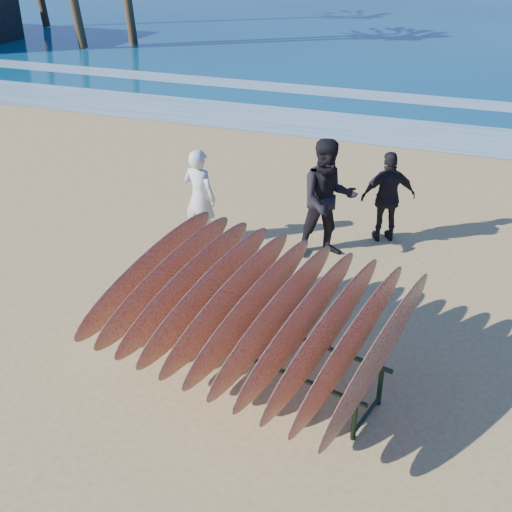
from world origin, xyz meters
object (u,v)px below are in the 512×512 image
object	(u,v)px
person_dark_a	(328,199)
person_dark_b	(388,197)
person_white	(200,197)
surfboard_rack	(252,309)

from	to	relation	value
person_dark_a	person_dark_b	size ratio (longest dim) A/B	1.25
person_white	surfboard_rack	bearing A→B (deg)	135.91
surfboard_rack	person_dark_b	distance (m)	4.23
surfboard_rack	person_dark_a	world-z (taller)	person_dark_a
surfboard_rack	person_white	world-z (taller)	person_white
surfboard_rack	person_dark_b	bearing A→B (deg)	91.88
person_dark_b	person_dark_a	bearing A→B (deg)	22.74
person_dark_a	person_dark_b	bearing A→B (deg)	18.92
surfboard_rack	person_dark_a	xyz separation A→B (m)	(0.02, 3.26, 0.05)
surfboard_rack	person_white	xyz separation A→B (m)	(-2.02, 2.98, -0.10)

